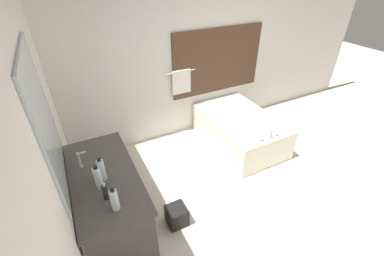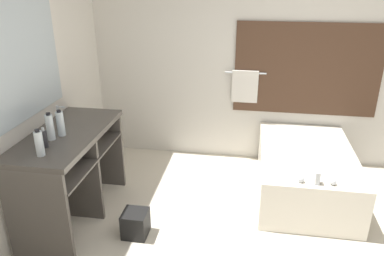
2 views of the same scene
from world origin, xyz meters
name	(u,v)px [view 1 (image 1 of 2)]	position (x,y,z in m)	size (l,w,h in m)	color
ground_plane	(277,209)	(0.00, 0.00, 0.00)	(16.00, 16.00, 0.00)	beige
wall_back_with_blinds	(196,56)	(0.01, 2.23, 1.34)	(7.40, 0.13, 2.70)	silver
wall_left_with_mirror	(54,198)	(-2.23, 0.01, 1.36)	(0.08, 7.40, 2.70)	silver
vanity_counter	(107,190)	(-1.88, 0.63, 0.67)	(0.62, 1.33, 0.92)	#4C4742
sink_faucet	(80,160)	(-2.05, 0.80, 1.01)	(0.09, 0.04, 0.18)	silver
bathtub	(239,128)	(0.42, 1.42, 0.28)	(0.98, 1.55, 0.63)	silver
water_bottle_1	(101,170)	(-1.89, 0.53, 1.03)	(0.07, 0.07, 0.24)	white
water_bottle_2	(98,178)	(-1.93, 0.43, 1.04)	(0.07, 0.07, 0.25)	white
water_bottle_3	(114,200)	(-1.86, 0.13, 1.03)	(0.07, 0.07, 0.23)	white
soap_dispenser	(106,192)	(-1.91, 0.28, 1.00)	(0.05, 0.05, 0.18)	#28282D
waste_bin	(177,215)	(-1.21, 0.41, 0.12)	(0.23, 0.23, 0.24)	black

